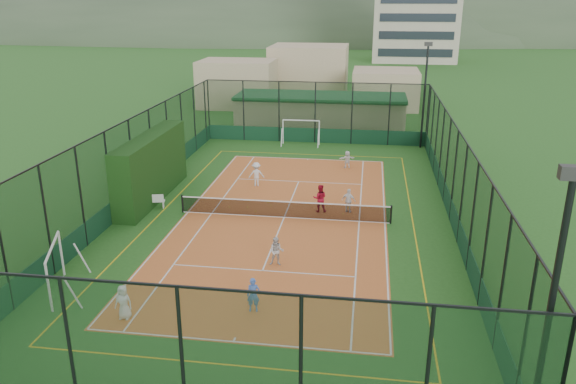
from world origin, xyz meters
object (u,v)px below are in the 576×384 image
(floodlight_ne, at_px, (424,96))
(futsal_goal_far, at_px, (301,132))
(child_near_right, at_px, (277,251))
(child_far_left, at_px, (256,174))
(child_near_left, at_px, (123,302))
(child_far_right, at_px, (349,201))
(clubhouse, at_px, (320,112))
(coach, at_px, (320,198))
(floodlight_se, at_px, (545,338))
(child_far_back, at_px, (347,159))
(futsal_goal_near, at_px, (55,270))
(child_near_mid, at_px, (253,295))
(white_bench, at_px, (151,201))

(floodlight_ne, height_order, futsal_goal_far, floodlight_ne)
(child_near_right, height_order, child_far_left, child_far_left)
(child_near_left, distance_m, child_far_right, 14.60)
(clubhouse, distance_m, coach, 20.90)
(floodlight_se, distance_m, child_far_back, 27.45)
(child_near_left, relative_size, child_far_left, 0.87)
(futsal_goal_near, height_order, child_near_left, futsal_goal_near)
(futsal_goal_near, xyz_separation_m, child_far_back, (10.97, 19.52, -0.40))
(clubhouse, bearing_deg, floodlight_se, -77.44)
(child_near_left, height_order, child_near_mid, child_near_mid)
(floodlight_se, bearing_deg, child_far_back, 101.86)
(white_bench, xyz_separation_m, futsal_goal_far, (6.73, 15.89, 0.55))
(child_far_left, bearing_deg, futsal_goal_near, 54.63)
(child_far_left, bearing_deg, white_bench, 27.41)
(child_far_back, bearing_deg, child_near_mid, 63.43)
(floodlight_se, xyz_separation_m, futsal_goal_far, (-9.67, 32.86, -3.13))
(child_near_left, height_order, child_far_back, child_near_left)
(child_near_mid, height_order, child_far_back, child_near_mid)
(clubhouse, bearing_deg, child_near_left, -97.67)
(floodlight_se, height_order, child_far_left, floodlight_se)
(child_far_left, xyz_separation_m, child_far_back, (5.58, 4.87, -0.16))
(futsal_goal_near, bearing_deg, white_bench, -21.83)
(white_bench, bearing_deg, futsal_goal_far, 53.41)
(child_far_right, height_order, child_far_back, child_far_right)
(child_near_left, bearing_deg, futsal_goal_near, 156.95)
(floodlight_ne, height_order, child_far_left, floodlight_ne)
(clubhouse, bearing_deg, futsal_goal_far, -100.53)
(clubhouse, distance_m, child_near_right, 27.77)
(futsal_goal_near, relative_size, coach, 2.01)
(clubhouse, bearing_deg, white_bench, -109.83)
(child_far_left, bearing_deg, child_near_right, 90.75)
(futsal_goal_far, bearing_deg, child_near_right, -86.12)
(child_near_mid, height_order, child_far_left, child_far_left)
(white_bench, relative_size, child_far_right, 1.15)
(floodlight_se, height_order, coach, floodlight_se)
(child_near_right, bearing_deg, futsal_goal_far, 90.28)
(futsal_goal_far, bearing_deg, floodlight_se, -73.89)
(floodlight_ne, xyz_separation_m, child_far_back, (-5.60, -6.55, -3.50))
(child_near_right, bearing_deg, child_near_mid, -97.43)
(floodlight_ne, distance_m, futsal_goal_near, 31.05)
(clubhouse, relative_size, coach, 9.56)
(child_near_left, bearing_deg, child_near_right, 46.11)
(floodlight_ne, xyz_separation_m, coach, (-6.74, -15.40, -3.32))
(child_near_mid, bearing_deg, coach, 73.78)
(child_near_right, bearing_deg, child_far_back, 77.24)
(futsal_goal_near, distance_m, coach, 14.51)
(white_bench, relative_size, child_near_mid, 1.16)
(child_near_left, xyz_separation_m, child_far_left, (1.86, 16.13, 0.10))
(child_near_mid, bearing_deg, floodlight_se, -47.57)
(floodlight_se, bearing_deg, coach, 110.75)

